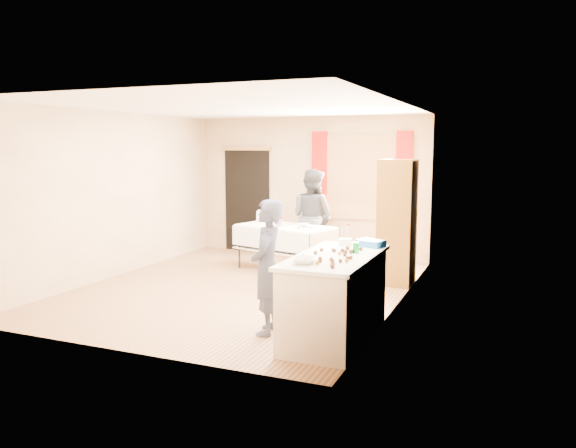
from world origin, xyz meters
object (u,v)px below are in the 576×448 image
at_px(counter, 335,297).
at_px(chair, 314,244).
at_px(party_table, 285,244).
at_px(woman, 312,217).
at_px(cabinet, 397,222).
at_px(girl, 267,267).

height_order(counter, chair, chair).
relative_size(counter, party_table, 0.95).
bearing_deg(woman, party_table, 87.18).
height_order(cabinet, woman, cabinet).
height_order(cabinet, party_table, cabinet).
xyz_separation_m(counter, chair, (-1.68, 3.97, -0.17)).
bearing_deg(chair, cabinet, -44.28).
xyz_separation_m(cabinet, woman, (-1.65, 0.83, -0.10)).
bearing_deg(cabinet, party_table, 174.06).
distance_m(party_table, woman, 0.78).
bearing_deg(cabinet, chair, 144.41).
bearing_deg(chair, girl, -85.81).
relative_size(cabinet, party_table, 1.05).
distance_m(counter, party_table, 3.42).
distance_m(counter, woman, 3.88).
bearing_deg(woman, girl, 121.57).
distance_m(cabinet, chair, 2.28).
relative_size(cabinet, girl, 1.25).
height_order(party_table, woman, woman).
bearing_deg(party_table, cabinet, 9.21).
bearing_deg(party_table, counter, -42.97).
height_order(girl, woman, woman).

